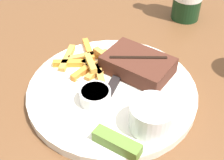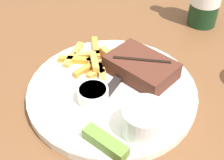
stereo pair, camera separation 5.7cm
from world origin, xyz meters
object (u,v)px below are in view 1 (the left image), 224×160
steak_portion (138,65)px  dipping_sauce_cup (95,95)px  dinner_plate (112,91)px  knife_utensil (119,73)px  coleslaw_cup (152,115)px  fork_utensil (71,77)px  pickle_spear (117,143)px

steak_portion → dipping_sauce_cup: bearing=-82.5°
dinner_plate → knife_utensil: (-0.02, 0.04, 0.01)m
coleslaw_cup → fork_utensil: (-0.18, -0.04, -0.02)m
dinner_plate → dipping_sauce_cup: 0.05m
dipping_sauce_cup → knife_utensil: 0.09m
knife_utensil → fork_utensil: bearing=117.1°
steak_portion → knife_utensil: bearing=-115.0°
coleslaw_cup → knife_utensil: coleslaw_cup is taller
dipping_sauce_cup → knife_utensil: dipping_sauce_cup is taller
coleslaw_cup → pickle_spear: bearing=-92.0°
dipping_sauce_cup → pickle_spear: size_ratio=0.68×
dinner_plate → fork_utensil: (-0.07, -0.04, 0.01)m
knife_utensil → dipping_sauce_cup: bearing=169.9°
dinner_plate → pickle_spear: 0.14m
fork_utensil → knife_utensil: size_ratio=0.80×
dipping_sauce_cup → steak_portion: bearing=97.5°
dinner_plate → dipping_sauce_cup: dipping_sauce_cup is taller
steak_portion → pickle_spear: size_ratio=1.81×
pickle_spear → dinner_plate: bearing=144.9°
coleslaw_cup → pickle_spear: coleslaw_cup is taller
steak_portion → dinner_plate: bearing=-84.6°
steak_portion → dipping_sauce_cup: 0.12m
fork_utensil → pickle_spear: bearing=-41.6°
steak_portion → dipping_sauce_cup: (0.02, -0.11, -0.00)m
dinner_plate → knife_utensil: 0.04m
dipping_sauce_cup → knife_utensil: size_ratio=0.37×
dinner_plate → pickle_spear: size_ratio=3.87×
fork_utensil → dipping_sauce_cup: bearing=-31.9°
pickle_spear → fork_utensil: bearing=169.6°
coleslaw_cup → knife_utensil: size_ratio=0.49×
steak_portion → pickle_spear: steak_portion is taller
steak_portion → fork_utensil: size_ratio=1.23×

